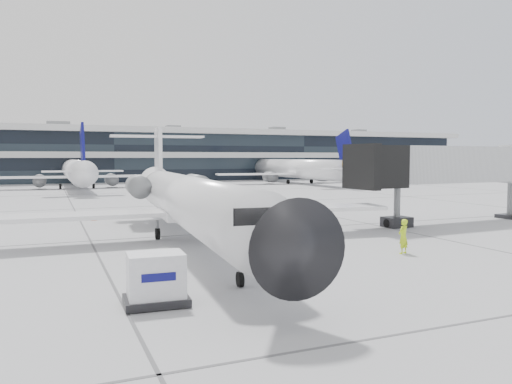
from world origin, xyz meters
name	(u,v)px	position (x,y,z in m)	size (l,w,h in m)	color
ground	(245,231)	(0.00, 0.00, 0.00)	(220.00, 220.00, 0.00)	#969698
terminal	(108,157)	(0.00, 82.00, 5.00)	(170.00, 22.00, 10.00)	black
bg_jet_center	(77,188)	(-8.00, 55.00, 0.00)	(32.00, 40.00, 9.60)	white
bg_jet_right	(295,183)	(32.00, 55.00, 0.00)	(32.00, 40.00, 9.60)	white
regional_jet	(187,199)	(-4.63, -2.27, 2.55)	(25.92, 32.38, 7.47)	white
jet_bridge	(466,165)	(17.69, -1.84, 4.41)	(18.82, 4.59, 6.05)	#BABDBF
ramp_worker	(403,236)	(4.75, -10.43, 0.91)	(0.66, 0.43, 1.82)	#C1ED18
cargo_uld	(156,280)	(-8.96, -14.52, 0.88)	(2.24, 1.71, 1.75)	black
traffic_cone	(94,217)	(-8.97, 10.22, 0.29)	(0.43, 0.43, 0.61)	#F4520C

